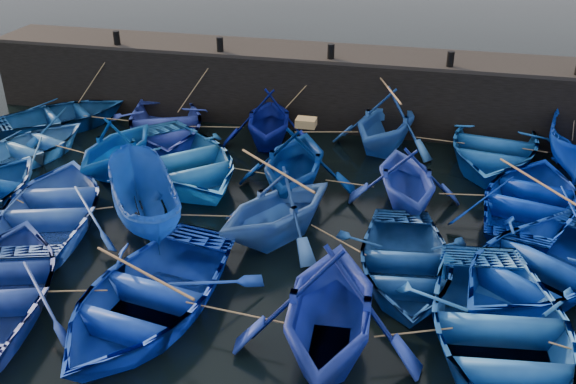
# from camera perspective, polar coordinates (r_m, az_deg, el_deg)

# --- Properties ---
(ground) EXTENTS (120.00, 120.00, 0.00)m
(ground) POSITION_cam_1_polar(r_m,az_deg,el_deg) (15.18, -2.80, -7.84)
(ground) COLOR black
(ground) RESTS_ON ground
(quay_wall) EXTENTS (26.00, 2.50, 2.50)m
(quay_wall) POSITION_cam_1_polar(r_m,az_deg,el_deg) (23.85, 4.09, 9.16)
(quay_wall) COLOR black
(quay_wall) RESTS_ON ground
(quay_top) EXTENTS (26.00, 2.50, 0.12)m
(quay_top) POSITION_cam_1_polar(r_m,az_deg,el_deg) (23.46, 4.20, 12.20)
(quay_top) COLOR black
(quay_top) RESTS_ON quay_wall
(bollard_0) EXTENTS (0.24, 0.24, 0.50)m
(bollard_0) POSITION_cam_1_polar(r_m,az_deg,el_deg) (25.06, -14.99, 13.10)
(bollard_0) COLOR black
(bollard_0) RESTS_ON quay_top
(bollard_1) EXTENTS (0.24, 0.24, 0.50)m
(bollard_1) POSITION_cam_1_polar(r_m,az_deg,el_deg) (23.49, -6.07, 12.92)
(bollard_1) COLOR black
(bollard_1) RESTS_ON quay_top
(bollard_2) EXTENTS (0.24, 0.24, 0.50)m
(bollard_2) POSITION_cam_1_polar(r_m,az_deg,el_deg) (22.52, 3.84, 12.36)
(bollard_2) COLOR black
(bollard_2) RESTS_ON quay_top
(bollard_3) EXTENTS (0.24, 0.24, 0.50)m
(bollard_3) POSITION_cam_1_polar(r_m,az_deg,el_deg) (22.25, 14.24, 11.39)
(bollard_3) COLOR black
(bollard_3) RESTS_ON quay_top
(boat_0) EXTENTS (5.67, 5.69, 0.97)m
(boat_0) POSITION_cam_1_polar(r_m,az_deg,el_deg) (24.73, -19.48, 6.43)
(boat_0) COLOR navy
(boat_0) RESTS_ON ground
(boat_1) EXTENTS (5.80, 6.56, 1.13)m
(boat_1) POSITION_cam_1_polar(r_m,az_deg,el_deg) (22.77, -10.91, 5.97)
(boat_1) COLOR navy
(boat_1) RESTS_ON ground
(boat_2) EXTENTS (3.80, 4.20, 1.92)m
(boat_2) POSITION_cam_1_polar(r_m,az_deg,el_deg) (21.77, -1.74, 6.57)
(boat_2) COLOR navy
(boat_2) RESTS_ON ground
(boat_3) EXTENTS (4.40, 4.80, 2.13)m
(boat_3) POSITION_cam_1_polar(r_m,az_deg,el_deg) (21.59, 8.72, 6.35)
(boat_3) COLOR blue
(boat_3) RESTS_ON ground
(boat_4) EXTENTS (4.90, 6.27, 1.19)m
(boat_4) POSITION_cam_1_polar(r_m,az_deg,el_deg) (21.66, 17.79, 4.03)
(boat_4) COLOR #124E9E
(boat_4) RESTS_ON ground
(boat_6) EXTENTS (4.21, 4.95, 0.87)m
(boat_6) POSITION_cam_1_polar(r_m,az_deg,el_deg) (22.52, -21.82, 3.81)
(boat_6) COLOR blue
(boat_6) RESTS_ON ground
(boat_7) EXTENTS (3.55, 4.00, 1.92)m
(boat_7) POSITION_cam_1_polar(r_m,az_deg,el_deg) (20.32, -14.97, 4.00)
(boat_7) COLOR #0548A4
(boat_7) RESTS_ON ground
(boat_8) EXTENTS (6.97, 7.09, 1.20)m
(boat_8) POSITION_cam_1_polar(r_m,az_deg,el_deg) (19.81, -9.31, 2.83)
(boat_8) COLOR blue
(boat_8) RESTS_ON ground
(boat_9) EXTENTS (3.67, 4.21, 2.15)m
(boat_9) POSITION_cam_1_polar(r_m,az_deg,el_deg) (18.40, 0.65, 2.82)
(boat_9) COLOR navy
(boat_9) RESTS_ON ground
(boat_10) EXTENTS (3.97, 4.34, 1.93)m
(boat_10) POSITION_cam_1_polar(r_m,az_deg,el_deg) (17.99, 10.55, 1.33)
(boat_10) COLOR #2039A6
(boat_10) RESTS_ON ground
(boat_11) EXTENTS (4.86, 5.96, 1.08)m
(boat_11) POSITION_cam_1_polar(r_m,az_deg,el_deg) (18.63, 20.95, -0.65)
(boat_11) COLOR #002295
(boat_11) RESTS_ON ground
(boat_14) EXTENTS (5.20, 6.19, 1.10)m
(boat_14) POSITION_cam_1_polar(r_m,az_deg,el_deg) (18.15, -20.13, -1.23)
(boat_14) COLOR blue
(boat_14) RESTS_ON ground
(boat_15) EXTENTS (3.76, 4.46, 1.66)m
(boat_15) POSITION_cam_1_polar(r_m,az_deg,el_deg) (17.13, -12.73, -0.83)
(boat_15) COLOR #1242A1
(boat_15) RESTS_ON ground
(boat_16) EXTENTS (4.73, 4.88, 1.96)m
(boat_16) POSITION_cam_1_polar(r_m,az_deg,el_deg) (16.18, -1.00, -1.26)
(boat_16) COLOR #2B58AF
(boat_16) RESTS_ON ground
(boat_17) EXTENTS (3.85, 4.99, 0.96)m
(boat_17) POSITION_cam_1_polar(r_m,az_deg,el_deg) (15.16, 10.32, -6.20)
(boat_17) COLOR navy
(boat_17) RESTS_ON ground
(boat_18) EXTENTS (6.46, 6.79, 1.15)m
(boat_18) POSITION_cam_1_polar(r_m,az_deg,el_deg) (15.74, 21.33, -6.04)
(boat_18) COLOR #0A3592
(boat_18) RESTS_ON ground
(boat_22) EXTENTS (4.71, 6.01, 1.13)m
(boat_22) POSITION_cam_1_polar(r_m,az_deg,el_deg) (14.07, -12.50, -8.98)
(boat_22) COLOR blue
(boat_22) RESTS_ON ground
(boat_23) EXTENTS (4.04, 4.60, 2.30)m
(boat_23) POSITION_cam_1_polar(r_m,az_deg,el_deg) (12.56, 3.70, -10.03)
(boat_23) COLOR #182D98
(boat_23) RESTS_ON ground
(boat_24) EXTENTS (4.89, 6.31, 1.21)m
(boat_24) POSITION_cam_1_polar(r_m,az_deg,el_deg) (13.41, 18.35, -11.80)
(boat_24) COLOR blue
(boat_24) RESTS_ON ground
(wooden_crate) EXTENTS (0.55, 0.42, 0.24)m
(wooden_crate) POSITION_cam_1_polar(r_m,az_deg,el_deg) (17.87, 1.61, 6.19)
(wooden_crate) COLOR olive
(wooden_crate) RESTS_ON boat_9
(mooring_ropes) EXTENTS (17.85, 11.78, 2.10)m
(mooring_ropes) POSITION_cam_1_polar(r_m,az_deg,el_deg) (18.98, 0.98, 3.02)
(mooring_ropes) COLOR tan
(mooring_ropes) RESTS_ON ground
(loose_oars) EXTENTS (10.68, 12.17, 1.10)m
(loose_oars) POSITION_cam_1_polar(r_m,az_deg,el_deg) (16.80, 5.66, 2.15)
(loose_oars) COLOR #99724C
(loose_oars) RESTS_ON ground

